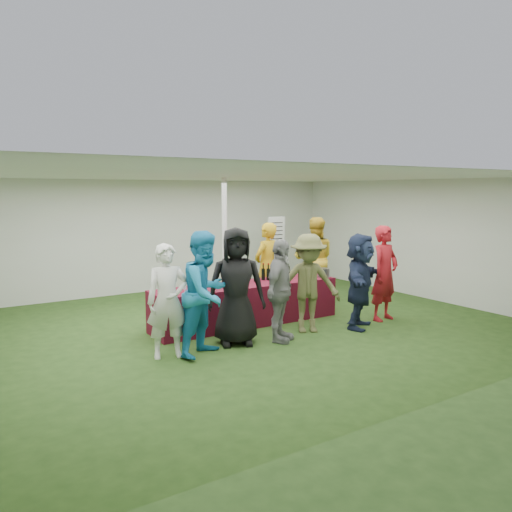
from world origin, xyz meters
TOP-DOWN VIEW (x-y plane):
  - ground at (0.00, 0.00)m, footprint 60.00×60.00m
  - tent at (0.50, 1.20)m, footprint 10.00×10.00m
  - serving_table at (0.39, 0.17)m, footprint 3.60×0.80m
  - wine_bottles at (1.06, 0.31)m, footprint 0.86×0.13m
  - wine_glasses at (-0.52, -0.08)m, footprint 1.08×0.12m
  - water_bottle at (0.43, 0.25)m, footprint 0.07×0.07m
  - bar_towel at (1.87, 0.22)m, footprint 0.25×0.18m
  - dump_bucket at (2.04, -0.05)m, footprint 0.23×0.23m
  - wine_list_sign at (2.82, 2.72)m, footprint 0.50×0.03m
  - staff_pourer at (1.28, 0.85)m, footprint 0.77×0.63m
  - staff_back at (2.72, 1.08)m, footprint 1.14×1.09m
  - customer_0 at (-1.56, -0.81)m, footprint 0.69×0.54m
  - customer_1 at (-1.03, -0.99)m, footprint 1.13×1.05m
  - customer_2 at (-0.39, -0.79)m, footprint 1.08×0.90m
  - customer_3 at (0.28, -1.05)m, footprint 1.04×0.92m
  - customer_4 at (1.01, -0.86)m, footprint 1.27×1.05m
  - customer_5 at (1.95, -1.14)m, footprint 1.58×1.32m
  - customer_6 at (2.73, -1.00)m, footprint 0.72×0.54m

SIDE VIEW (x-z plane):
  - ground at x=0.00m, z-range 0.00..0.00m
  - serving_table at x=0.39m, z-range 0.00..0.75m
  - bar_towel at x=1.87m, z-range 0.75..0.78m
  - dump_bucket at x=2.04m, z-range 0.75..0.93m
  - customer_3 at x=0.28m, z-range 0.00..1.68m
  - customer_0 at x=-1.56m, z-range 0.00..1.69m
  - customer_5 at x=1.95m, z-range 0.00..1.70m
  - water_bottle at x=0.43m, z-range 0.74..0.97m
  - customer_4 at x=1.01m, z-range 0.00..1.71m
  - wine_glasses at x=-0.52m, z-range 0.78..0.94m
  - wine_bottles at x=1.06m, z-range 0.71..1.03m
  - customer_6 at x=2.73m, z-range 0.00..1.80m
  - staff_pourer at x=1.28m, z-range 0.00..1.81m
  - staff_back at x=2.72m, z-range 0.00..1.86m
  - customer_1 at x=-1.03m, z-range 0.00..1.87m
  - customer_2 at x=-0.39m, z-range 0.00..1.88m
  - wine_list_sign at x=2.82m, z-range 0.42..2.22m
  - tent at x=0.50m, z-range -3.65..6.35m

